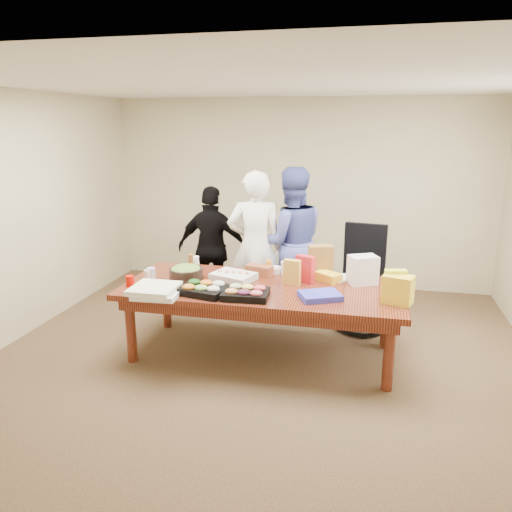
% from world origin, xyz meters
% --- Properties ---
extents(floor, '(5.50, 5.00, 0.02)m').
position_xyz_m(floor, '(0.00, 0.00, -0.01)').
color(floor, '#47301E').
rests_on(floor, ground).
extents(ceiling, '(5.50, 5.00, 0.02)m').
position_xyz_m(ceiling, '(0.00, 0.00, 2.71)').
color(ceiling, white).
rests_on(ceiling, wall_back).
extents(wall_back, '(5.50, 0.04, 2.70)m').
position_xyz_m(wall_back, '(0.00, 2.50, 1.35)').
color(wall_back, beige).
rests_on(wall_back, floor).
extents(wall_front, '(5.50, 0.04, 2.70)m').
position_xyz_m(wall_front, '(0.00, -2.50, 1.35)').
color(wall_front, beige).
rests_on(wall_front, floor).
extents(wall_left, '(0.04, 5.00, 2.70)m').
position_xyz_m(wall_left, '(-2.75, 0.00, 1.35)').
color(wall_left, beige).
rests_on(wall_left, floor).
extents(conference_table, '(2.80, 1.20, 0.75)m').
position_xyz_m(conference_table, '(0.00, 0.00, 0.38)').
color(conference_table, '#4C1C0F').
rests_on(conference_table, floor).
extents(office_chair, '(0.67, 0.67, 1.16)m').
position_xyz_m(office_chair, '(0.99, 0.90, 0.58)').
color(office_chair, black).
rests_on(office_chair, floor).
extents(person_center, '(0.74, 0.56, 1.82)m').
position_xyz_m(person_center, '(-0.29, 0.93, 0.91)').
color(person_center, white).
rests_on(person_center, floor).
extents(person_right, '(1.09, 0.97, 1.84)m').
position_xyz_m(person_right, '(0.09, 1.21, 0.92)').
color(person_right, '#4953A4').
rests_on(person_right, floor).
extents(person_left, '(0.94, 0.41, 1.59)m').
position_xyz_m(person_left, '(-0.91, 1.19, 0.79)').
color(person_left, black).
rests_on(person_left, floor).
extents(veggie_tray, '(0.51, 0.44, 0.07)m').
position_xyz_m(veggie_tray, '(-0.51, -0.34, 0.78)').
color(veggie_tray, black).
rests_on(veggie_tray, conference_table).
extents(fruit_tray, '(0.45, 0.37, 0.07)m').
position_xyz_m(fruit_tray, '(-0.08, -0.37, 0.78)').
color(fruit_tray, black).
rests_on(fruit_tray, conference_table).
extents(sheet_cake, '(0.50, 0.43, 0.07)m').
position_xyz_m(sheet_cake, '(-0.34, 0.13, 0.79)').
color(sheet_cake, silver).
rests_on(sheet_cake, conference_table).
extents(salad_bowl, '(0.43, 0.43, 0.11)m').
position_xyz_m(salad_bowl, '(-0.84, 0.06, 0.81)').
color(salad_bowl, black).
rests_on(salad_bowl, conference_table).
extents(chip_bag_blue, '(0.45, 0.40, 0.05)m').
position_xyz_m(chip_bag_blue, '(0.60, -0.24, 0.78)').
color(chip_bag_blue, '#3439C5').
rests_on(chip_bag_blue, conference_table).
extents(chip_bag_red, '(0.21, 0.15, 0.28)m').
position_xyz_m(chip_bag_red, '(0.40, 0.21, 0.89)').
color(chip_bag_red, red).
rests_on(chip_bag_red, conference_table).
extents(chip_bag_yellow, '(0.21, 0.12, 0.29)m').
position_xyz_m(chip_bag_yellow, '(1.28, -0.13, 0.90)').
color(chip_bag_yellow, yellow).
rests_on(chip_bag_yellow, conference_table).
extents(chip_bag_orange, '(0.18, 0.10, 0.26)m').
position_xyz_m(chip_bag_orange, '(0.28, 0.11, 0.88)').
color(chip_bag_orange, gold).
rests_on(chip_bag_orange, conference_table).
extents(mayo_jar, '(0.11, 0.11, 0.14)m').
position_xyz_m(mayo_jar, '(0.15, 0.45, 0.82)').
color(mayo_jar, white).
rests_on(mayo_jar, conference_table).
extents(mustard_bottle, '(0.06, 0.06, 0.16)m').
position_xyz_m(mustard_bottle, '(-0.01, 0.38, 0.83)').
color(mustard_bottle, orange).
rests_on(mustard_bottle, conference_table).
extents(dressing_bottle, '(0.06, 0.06, 0.18)m').
position_xyz_m(dressing_bottle, '(-0.90, 0.38, 0.84)').
color(dressing_bottle, brown).
rests_on(dressing_bottle, conference_table).
extents(ranch_bottle, '(0.08, 0.08, 0.19)m').
position_xyz_m(ranch_bottle, '(-0.80, 0.27, 0.84)').
color(ranch_bottle, white).
rests_on(ranch_bottle, conference_table).
extents(banana_bunch, '(0.31, 0.28, 0.09)m').
position_xyz_m(banana_bunch, '(0.63, 0.31, 0.79)').
color(banana_bunch, yellow).
rests_on(banana_bunch, conference_table).
extents(bread_loaf, '(0.31, 0.20, 0.11)m').
position_xyz_m(bread_loaf, '(-0.11, 0.33, 0.81)').
color(bread_loaf, brown).
rests_on(bread_loaf, conference_table).
extents(kraft_bag, '(0.29, 0.21, 0.34)m').
position_xyz_m(kraft_bag, '(0.53, 0.48, 0.92)').
color(kraft_bag, olive).
rests_on(kraft_bag, conference_table).
extents(red_cup, '(0.09, 0.09, 0.11)m').
position_xyz_m(red_cup, '(-1.30, -0.31, 0.80)').
color(red_cup, red).
rests_on(red_cup, conference_table).
extents(clear_cup_a, '(0.08, 0.08, 0.10)m').
position_xyz_m(clear_cup_a, '(-1.22, -0.06, 0.80)').
color(clear_cup_a, white).
rests_on(clear_cup_a, conference_table).
extents(clear_cup_b, '(0.11, 0.11, 0.12)m').
position_xyz_m(clear_cup_b, '(-1.19, -0.03, 0.81)').
color(clear_cup_b, silver).
rests_on(clear_cup_b, conference_table).
extents(pizza_box_lower, '(0.44, 0.44, 0.05)m').
position_xyz_m(pizza_box_lower, '(-0.91, -0.49, 0.77)').
color(pizza_box_lower, white).
rests_on(pizza_box_lower, conference_table).
extents(pizza_box_upper, '(0.42, 0.42, 0.05)m').
position_xyz_m(pizza_box_upper, '(-0.94, -0.52, 0.82)').
color(pizza_box_upper, white).
rests_on(pizza_box_upper, pizza_box_lower).
extents(plate_a, '(0.30, 0.30, 0.02)m').
position_xyz_m(plate_a, '(0.82, 0.45, 0.76)').
color(plate_a, white).
rests_on(plate_a, conference_table).
extents(plate_b, '(0.27, 0.27, 0.02)m').
position_xyz_m(plate_b, '(0.68, 0.36, 0.76)').
color(plate_b, white).
rests_on(plate_b, conference_table).
extents(dip_bowl_a, '(0.19, 0.19, 0.06)m').
position_xyz_m(dip_bowl_a, '(0.03, 0.47, 0.78)').
color(dip_bowl_a, white).
rests_on(dip_bowl_a, conference_table).
extents(dip_bowl_b, '(0.19, 0.19, 0.06)m').
position_xyz_m(dip_bowl_b, '(-0.18, 0.40, 0.78)').
color(dip_bowl_b, beige).
rests_on(dip_bowl_b, conference_table).
extents(grocery_bag_white, '(0.33, 0.30, 0.29)m').
position_xyz_m(grocery_bag_white, '(0.98, 0.30, 0.90)').
color(grocery_bag_white, white).
rests_on(grocery_bag_white, conference_table).
extents(grocery_bag_yellow, '(0.30, 0.25, 0.26)m').
position_xyz_m(grocery_bag_yellow, '(1.30, -0.20, 0.88)').
color(grocery_bag_yellow, yellow).
rests_on(grocery_bag_yellow, conference_table).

